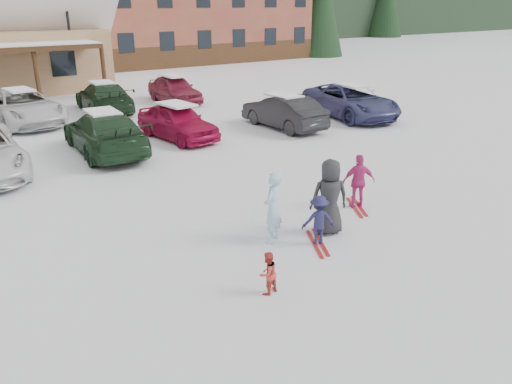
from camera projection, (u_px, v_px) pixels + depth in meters
ground at (271, 250)px, 11.04m from camera, size 160.00×160.00×0.00m
lamp_post at (69, 31)px, 29.75m from camera, size 0.50×0.25×6.31m
conifer_3 at (40, 3)px, 46.11m from camera, size 3.96×3.96×9.18m
adult_skier at (273, 208)px, 11.16m from camera, size 0.73×0.67×1.67m
toddler_red at (268, 273)px, 9.26m from camera, size 0.46×0.39×0.85m
child_navy at (319, 220)px, 11.13m from camera, size 0.87×0.73×1.16m
skis_child_navy at (318, 243)px, 11.33m from camera, size 0.82×1.33×0.03m
child_magenta at (359, 181)px, 13.10m from camera, size 0.92×0.74×1.47m
skis_child_magenta at (357, 207)px, 13.35m from camera, size 0.87×1.31×0.03m
bystander_dark at (329, 197)px, 11.57m from camera, size 1.05×0.90×1.81m
parked_car_3 at (105, 132)px, 17.95m from camera, size 2.47×5.35×1.51m
parked_car_4 at (177, 122)px, 19.85m from camera, size 2.12×4.28×1.40m
parked_car_5 at (283, 112)px, 21.58m from camera, size 1.56×4.36×1.43m
parked_car_6 at (350, 101)px, 23.68m from camera, size 3.38×5.81×1.52m
parked_car_10 at (21, 107)px, 22.29m from camera, size 3.24×5.84×1.55m
parked_car_11 at (104, 97)px, 24.76m from camera, size 2.54×5.23×1.47m
parked_car_12 at (174, 89)px, 27.17m from camera, size 1.84×4.31×1.45m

